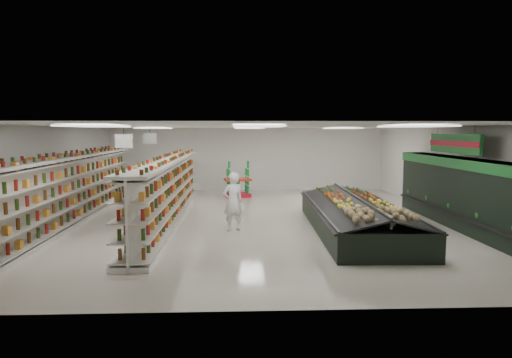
{
  "coord_description": "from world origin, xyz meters",
  "views": [
    {
      "loc": [
        -0.51,
        -15.44,
        3.03
      ],
      "look_at": [
        0.14,
        0.2,
        1.39
      ],
      "focal_mm": 32.0,
      "sensor_mm": 36.0,
      "label": 1
    }
  ],
  "objects_px": {
    "gondola_left": "(70,192)",
    "shopper_background": "(178,182)",
    "soda_endcap": "(238,181)",
    "gondola_center": "(169,192)",
    "shopper_main": "(233,202)",
    "produce_island": "(356,215)"
  },
  "relations": [
    {
      "from": "soda_endcap",
      "to": "shopper_background",
      "type": "bearing_deg",
      "value": -145.96
    },
    {
      "from": "gondola_left",
      "to": "shopper_background",
      "type": "xyz_separation_m",
      "value": [
        3.09,
        3.87,
        -0.14
      ]
    },
    {
      "from": "gondola_center",
      "to": "produce_island",
      "type": "xyz_separation_m",
      "value": [
        5.96,
        -2.04,
        -0.47
      ]
    },
    {
      "from": "gondola_left",
      "to": "soda_endcap",
      "type": "height_order",
      "value": "gondola_left"
    },
    {
      "from": "produce_island",
      "to": "gondola_left",
      "type": "bearing_deg",
      "value": 168.82
    },
    {
      "from": "soda_endcap",
      "to": "shopper_background",
      "type": "height_order",
      "value": "shopper_background"
    },
    {
      "from": "gondola_center",
      "to": "shopper_main",
      "type": "height_order",
      "value": "gondola_center"
    },
    {
      "from": "gondola_center",
      "to": "produce_island",
      "type": "bearing_deg",
      "value": -19.02
    },
    {
      "from": "shopper_background",
      "to": "gondola_left",
      "type": "bearing_deg",
      "value": 161.76
    },
    {
      "from": "produce_island",
      "to": "shopper_background",
      "type": "height_order",
      "value": "shopper_background"
    },
    {
      "from": "soda_endcap",
      "to": "shopper_main",
      "type": "xyz_separation_m",
      "value": [
        -0.16,
        -7.18,
        0.15
      ]
    },
    {
      "from": "gondola_left",
      "to": "shopper_background",
      "type": "distance_m",
      "value": 4.95
    },
    {
      "from": "gondola_center",
      "to": "shopper_background",
      "type": "distance_m",
      "value": 3.64
    },
    {
      "from": "gondola_center",
      "to": "shopper_main",
      "type": "relative_size",
      "value": 6.72
    },
    {
      "from": "gondola_left",
      "to": "produce_island",
      "type": "relative_size",
      "value": 1.77
    },
    {
      "from": "soda_endcap",
      "to": "gondola_left",
      "type": "bearing_deg",
      "value": -135.22
    },
    {
      "from": "produce_island",
      "to": "soda_endcap",
      "type": "bearing_deg",
      "value": 115.84
    },
    {
      "from": "produce_island",
      "to": "shopper_main",
      "type": "relative_size",
      "value": 4.06
    },
    {
      "from": "soda_endcap",
      "to": "shopper_background",
      "type": "distance_m",
      "value": 3.05
    },
    {
      "from": "shopper_main",
      "to": "gondola_center",
      "type": "bearing_deg",
      "value": -66.28
    },
    {
      "from": "gondola_center",
      "to": "gondola_left",
      "type": "bearing_deg",
      "value": -176.07
    },
    {
      "from": "gondola_left",
      "to": "soda_endcap",
      "type": "distance_m",
      "value": 7.91
    }
  ]
}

